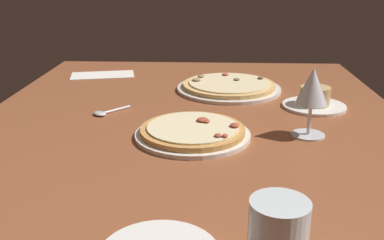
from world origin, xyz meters
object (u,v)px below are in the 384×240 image
at_px(pizza_main, 193,132).
at_px(paper_menu, 103,75).
at_px(wine_glass_far, 312,89).
at_px(ramekin_on_saucer, 315,100).
at_px(pizza_side, 229,86).
at_px(spoon, 104,113).

bearing_deg(pizza_main, paper_menu, -149.09).
distance_m(wine_glass_far, paper_menu, 0.83).
bearing_deg(ramekin_on_saucer, pizza_side, -126.07).
bearing_deg(wine_glass_far, pizza_main, -85.68).
bearing_deg(paper_menu, wine_glass_far, 35.38).
bearing_deg(paper_menu, spoon, 1.67).
xyz_separation_m(ramekin_on_saucer, wine_glass_far, (0.22, -0.06, 0.09)).
relative_size(pizza_main, ramekin_on_saucer, 1.53).
xyz_separation_m(pizza_side, wine_glass_far, (0.38, 0.17, 0.10)).
relative_size(pizza_side, spoon, 3.35).
bearing_deg(spoon, pizza_side, 126.88).
relative_size(ramekin_on_saucer, paper_menu, 0.79).
bearing_deg(spoon, pizza_main, 57.59).
relative_size(pizza_side, wine_glass_far, 2.03).
xyz_separation_m(pizza_side, ramekin_on_saucer, (0.17, 0.23, 0.01)).
height_order(paper_menu, spoon, spoon).
distance_m(pizza_side, wine_glass_far, 0.43).
bearing_deg(pizza_main, pizza_side, 166.77).
distance_m(ramekin_on_saucer, wine_glass_far, 0.24).
bearing_deg(pizza_side, spoon, -53.12).
height_order(pizza_main, spoon, pizza_main).
relative_size(ramekin_on_saucer, wine_glass_far, 1.08).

